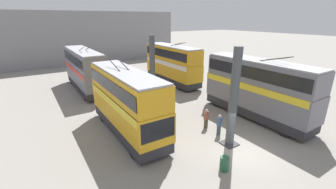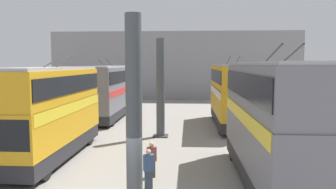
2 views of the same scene
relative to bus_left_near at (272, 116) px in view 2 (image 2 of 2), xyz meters
name	(u,v)px [view 2 (image 2 of 2)]	position (x,y,z in m)	size (l,w,h in m)	color
depot_back_wall	(175,66)	(33.40, 5.40, 1.93)	(0.50, 36.00, 9.79)	gray
support_column_near	(134,114)	(-2.08, 5.40, 0.36)	(1.06, 1.06, 6.90)	#42474C
support_column_far	(160,90)	(9.17, 5.40, 0.36)	(1.06, 1.06, 6.90)	#42474C
bus_left_near	(272,116)	(0.00, 0.00, 0.00)	(10.19, 2.54, 5.82)	black
bus_left_far	(230,91)	(13.48, 0.00, -0.06)	(9.97, 2.54, 5.72)	black
bus_right_near	(51,107)	(3.36, 10.81, -0.14)	(9.48, 2.54, 5.57)	black
bus_right_far	(110,89)	(16.63, 10.81, -0.16)	(10.84, 2.54, 5.56)	black
person_aisle_foreground	(149,168)	(-0.66, 5.06, -2.08)	(0.37, 0.48, 1.67)	#384251
person_aisle_midway	(152,159)	(0.77, 5.10, -2.12)	(0.35, 0.47, 1.62)	#473D33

